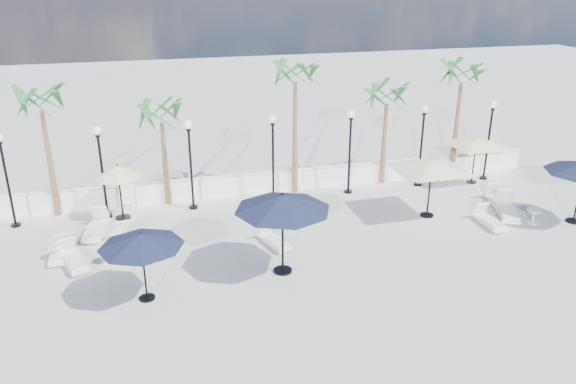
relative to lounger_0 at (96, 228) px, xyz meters
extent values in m
plane|color=#ADAEA8|center=(7.37, -4.95, -0.26)|extent=(100.00, 100.00, 0.00)
cube|color=silver|center=(7.37, 2.55, 0.19)|extent=(26.00, 0.30, 0.90)
cube|color=silver|center=(7.37, 2.55, 0.71)|extent=(26.00, 0.12, 0.08)
cylinder|color=black|center=(-3.13, 1.55, -0.21)|extent=(0.36, 0.36, 0.10)
cylinder|color=black|center=(-3.13, 1.55, 1.49)|extent=(0.10, 0.10, 3.50)
cylinder|color=black|center=(-3.13, 1.55, 3.19)|extent=(0.18, 0.18, 0.10)
cylinder|color=black|center=(0.37, 1.55, -0.21)|extent=(0.36, 0.36, 0.10)
cylinder|color=black|center=(0.37, 1.55, 1.49)|extent=(0.10, 0.10, 3.50)
cylinder|color=black|center=(0.37, 1.55, 3.19)|extent=(0.18, 0.18, 0.10)
sphere|color=white|center=(0.37, 1.55, 3.40)|extent=(0.36, 0.36, 0.36)
cylinder|color=black|center=(3.87, 1.55, -0.21)|extent=(0.36, 0.36, 0.10)
cylinder|color=black|center=(3.87, 1.55, 1.49)|extent=(0.10, 0.10, 3.50)
cylinder|color=black|center=(3.87, 1.55, 3.19)|extent=(0.18, 0.18, 0.10)
sphere|color=white|center=(3.87, 1.55, 3.40)|extent=(0.36, 0.36, 0.36)
cylinder|color=black|center=(7.37, 1.55, -0.21)|extent=(0.36, 0.36, 0.10)
cylinder|color=black|center=(7.37, 1.55, 1.49)|extent=(0.10, 0.10, 3.50)
cylinder|color=black|center=(7.37, 1.55, 3.19)|extent=(0.18, 0.18, 0.10)
sphere|color=white|center=(7.37, 1.55, 3.40)|extent=(0.36, 0.36, 0.36)
cylinder|color=black|center=(10.87, 1.55, -0.21)|extent=(0.36, 0.36, 0.10)
cylinder|color=black|center=(10.87, 1.55, 1.49)|extent=(0.10, 0.10, 3.50)
cylinder|color=black|center=(10.87, 1.55, 3.19)|extent=(0.18, 0.18, 0.10)
sphere|color=white|center=(10.87, 1.55, 3.40)|extent=(0.36, 0.36, 0.36)
cylinder|color=black|center=(14.37, 1.55, -0.21)|extent=(0.36, 0.36, 0.10)
cylinder|color=black|center=(14.37, 1.55, 1.49)|extent=(0.10, 0.10, 3.50)
cylinder|color=black|center=(14.37, 1.55, 3.19)|extent=(0.18, 0.18, 0.10)
sphere|color=white|center=(14.37, 1.55, 3.40)|extent=(0.36, 0.36, 0.36)
cylinder|color=black|center=(17.87, 1.55, -0.21)|extent=(0.36, 0.36, 0.10)
cylinder|color=black|center=(17.87, 1.55, 1.49)|extent=(0.10, 0.10, 3.50)
cylinder|color=black|center=(17.87, 1.55, 3.19)|extent=(0.18, 0.18, 0.10)
sphere|color=white|center=(17.87, 1.55, 3.40)|extent=(0.36, 0.36, 0.36)
cone|color=brown|center=(-1.63, 2.35, 1.94)|extent=(0.28, 0.28, 4.40)
cone|color=brown|center=(2.87, 2.35, 1.54)|extent=(0.28, 0.28, 3.60)
cone|color=brown|center=(8.57, 2.35, 2.24)|extent=(0.28, 0.28, 5.00)
cone|color=brown|center=(12.87, 2.35, 1.64)|extent=(0.28, 0.28, 3.80)
cone|color=brown|center=(16.57, 2.35, 2.04)|extent=(0.28, 0.28, 4.60)
cube|color=silver|center=(0.00, -0.02, -0.10)|extent=(1.00, 2.10, 0.11)
cube|color=silver|center=(-0.05, -0.29, 0.02)|extent=(0.85, 1.45, 0.11)
cube|color=silver|center=(0.13, 0.78, 0.31)|extent=(0.70, 0.58, 0.63)
cube|color=silver|center=(-0.63, -2.41, -0.11)|extent=(1.20, 1.96, 0.10)
cube|color=silver|center=(-0.55, -2.65, 0.00)|extent=(0.96, 1.38, 0.10)
cube|color=silver|center=(-0.88, -1.70, 0.26)|extent=(0.69, 0.61, 0.58)
cube|color=silver|center=(-1.18, -1.70, -0.13)|extent=(0.56, 1.61, 0.09)
cube|color=silver|center=(-1.19, -1.91, -0.03)|extent=(0.52, 1.09, 0.09)
cube|color=silver|center=(-1.17, -1.05, 0.19)|extent=(0.51, 0.39, 0.50)
cube|color=silver|center=(1.13, -1.54, -0.10)|extent=(1.19, 2.03, 0.10)
cube|color=silver|center=(1.20, -1.79, 0.01)|extent=(0.96, 1.42, 0.10)
cube|color=silver|center=(0.89, -0.80, 0.28)|extent=(0.71, 0.62, 0.60)
cube|color=silver|center=(6.39, -2.70, -0.13)|extent=(0.99, 1.75, 0.09)
cube|color=silver|center=(6.45, -2.92, -0.03)|extent=(0.81, 1.22, 0.09)
cube|color=silver|center=(6.20, -2.06, 0.21)|extent=(0.61, 0.52, 0.52)
cube|color=silver|center=(15.02, -3.23, -0.12)|extent=(0.61, 1.74, 0.09)
cube|color=silver|center=(15.02, -3.47, -0.02)|extent=(0.56, 1.18, 0.09)
cube|color=silver|center=(15.03, -2.53, 0.23)|extent=(0.55, 0.42, 0.54)
cube|color=silver|center=(16.56, -1.49, -0.11)|extent=(1.12, 1.96, 0.10)
cube|color=silver|center=(16.49, -1.73, 0.00)|extent=(0.91, 1.37, 0.10)
cube|color=silver|center=(16.76, -0.77, 0.26)|extent=(0.68, 0.59, 0.58)
cube|color=silver|center=(16.24, -2.60, -0.09)|extent=(1.53, 2.23, 0.11)
cube|color=silver|center=(16.13, -2.86, 0.04)|extent=(1.20, 1.58, 0.11)
cube|color=silver|center=(16.60, -1.82, 0.34)|extent=(0.82, 0.73, 0.66)
cylinder|color=silver|center=(0.54, -2.54, -0.24)|extent=(0.39, 0.39, 0.03)
cylinder|color=silver|center=(0.54, -2.54, -0.02)|extent=(0.06, 0.06, 0.47)
cylinder|color=silver|center=(0.54, -2.54, 0.22)|extent=(0.51, 0.51, 0.03)
cylinder|color=silver|center=(-1.26, -1.77, -0.24)|extent=(0.39, 0.39, 0.03)
cylinder|color=silver|center=(-1.26, -1.77, -0.03)|extent=(0.06, 0.06, 0.46)
cylinder|color=silver|center=(-1.26, -1.77, 0.21)|extent=(0.50, 0.50, 0.03)
cylinder|color=silver|center=(16.87, -3.45, -0.24)|extent=(0.44, 0.44, 0.03)
cylinder|color=silver|center=(16.87, -3.45, 0.01)|extent=(0.07, 0.07, 0.53)
cylinder|color=silver|center=(16.87, -3.45, 0.29)|extent=(0.58, 0.58, 0.03)
cylinder|color=black|center=(1.72, -5.20, -0.23)|extent=(0.50, 0.50, 0.05)
cylinder|color=black|center=(1.72, -5.20, 0.83)|extent=(0.06, 0.06, 2.18)
cone|color=black|center=(1.72, -5.20, 1.76)|extent=(2.58, 2.58, 0.40)
sphere|color=black|center=(1.72, -5.20, 1.98)|extent=(0.07, 0.07, 0.07)
cylinder|color=black|center=(6.20, -4.65, -0.23)|extent=(0.64, 0.64, 0.07)
cylinder|color=black|center=(6.20, -4.65, 1.11)|extent=(0.08, 0.08, 2.73)
cone|color=black|center=(6.20, -4.65, 2.27)|extent=(3.19, 3.19, 0.51)
sphere|color=black|center=(6.20, -4.65, 2.55)|extent=(0.09, 0.09, 0.09)
cylinder|color=black|center=(18.53, -3.80, -0.23)|extent=(0.59, 0.59, 0.06)
cylinder|color=black|center=(17.02, 1.25, -0.23)|extent=(0.49, 0.49, 0.06)
cylinder|color=black|center=(17.02, 1.25, 0.82)|extent=(0.07, 0.07, 2.15)
pyramid|color=beige|center=(17.02, 1.25, 1.92)|extent=(4.77, 4.77, 0.33)
cylinder|color=black|center=(13.09, -1.74, -0.23)|extent=(0.55, 0.55, 0.06)
cylinder|color=black|center=(13.09, -1.74, 0.93)|extent=(0.07, 0.07, 2.38)
pyramid|color=beige|center=(13.09, -1.74, 2.14)|extent=(5.17, 5.17, 0.37)
cylinder|color=black|center=(0.97, 1.25, -0.23)|extent=(0.59, 0.59, 0.06)
cylinder|color=black|center=(0.97, 1.25, 0.85)|extent=(0.07, 0.07, 2.22)
cone|color=beige|center=(0.97, 1.25, 1.77)|extent=(1.91, 1.91, 0.48)
sphere|color=black|center=(0.97, 1.25, 2.04)|extent=(0.08, 0.08, 0.08)
camera|label=1|loc=(2.09, -20.71, 9.22)|focal=35.00mm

